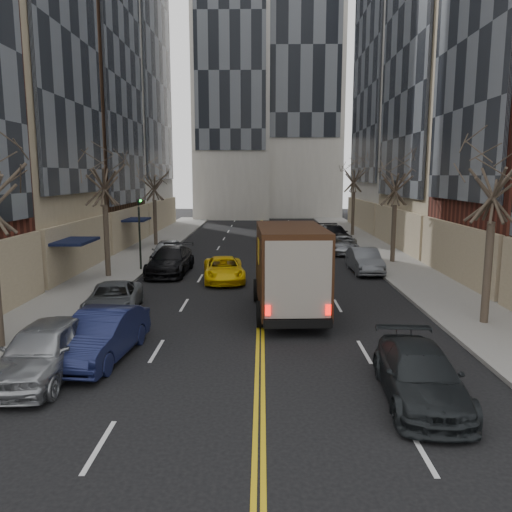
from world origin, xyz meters
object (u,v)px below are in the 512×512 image
(observer_sedan, at_px, (420,375))
(taxi, at_px, (224,269))
(pedestrian, at_px, (311,281))
(ups_truck, at_px, (289,270))

(observer_sedan, distance_m, taxi, 16.20)
(taxi, relative_size, pedestrian, 3.12)
(observer_sedan, relative_size, taxi, 1.04)
(ups_truck, relative_size, observer_sedan, 1.44)
(ups_truck, bearing_deg, pedestrian, 65.13)
(pedestrian, bearing_deg, ups_truck, 150.15)
(observer_sedan, bearing_deg, ups_truck, 114.16)
(ups_truck, relative_size, taxi, 1.49)
(ups_truck, relative_size, pedestrian, 4.65)
(taxi, bearing_deg, ups_truck, -70.61)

